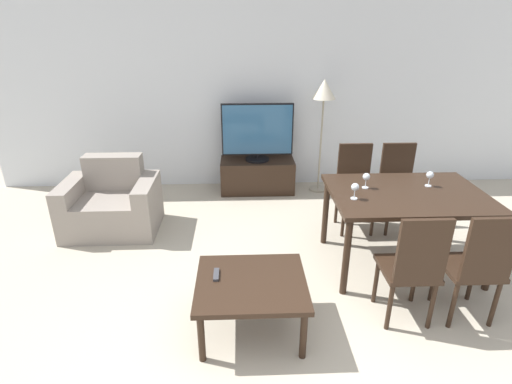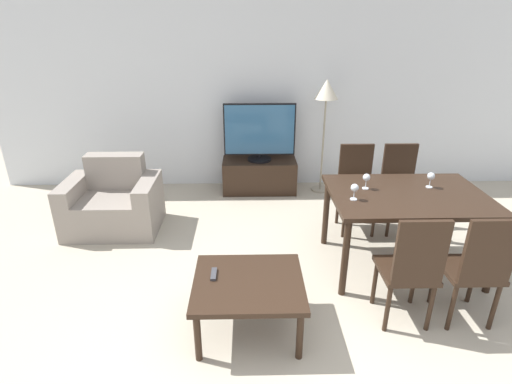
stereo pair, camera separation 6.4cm
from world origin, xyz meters
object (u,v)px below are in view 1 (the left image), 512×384
object	(u,v)px
dining_chair_near_right	(477,264)
remote_primary	(216,275)
dining_chair_far_left	(355,184)
dining_chair_far	(398,183)
tv	(257,132)
coffee_table	(251,287)
wine_glass_right	(355,188)
wine_glass_center	(430,176)
tv_stand	(257,175)
dining_chair_near	(413,265)
armchair	(112,205)
dining_table	(407,200)
wine_glass_left	(366,178)
floor_lamp	(324,97)

from	to	relation	value
dining_chair_near_right	remote_primary	xyz separation A→B (m)	(-1.95, 0.05, -0.08)
dining_chair_far_left	dining_chair_far	bearing A→B (deg)	0.00
dining_chair_far	tv	bearing A→B (deg)	144.70
coffee_table	dining_chair_far	distance (m)	2.36
tv	wine_glass_right	xyz separation A→B (m)	(0.75, -2.01, 0.03)
remote_primary	wine_glass_right	world-z (taller)	wine_glass_right
tv	dining_chair_far	xyz separation A→B (m)	(1.53, -1.08, -0.31)
tv	dining_chair_far	size ratio (longest dim) A/B	0.99
wine_glass_center	dining_chair_far_left	bearing A→B (deg)	125.97
tv_stand	wine_glass_right	xyz separation A→B (m)	(0.75, -2.01, 0.64)
tv	dining_chair_far_left	distance (m)	1.53
dining_chair_near	remote_primary	size ratio (longest dim) A/B	6.36
armchair	dining_chair_far_left	distance (m)	2.72
wine_glass_center	dining_chair_near_right	bearing A→B (deg)	-90.07
dining_table	wine_glass_center	distance (m)	0.33
dining_chair_near	wine_glass_center	bearing A→B (deg)	62.50
armchair	dining_chair_far_left	xyz separation A→B (m)	(2.71, -0.04, 0.23)
dining_chair_far_left	wine_glass_right	bearing A→B (deg)	-106.98
wine_glass_left	wine_glass_center	world-z (taller)	same
dining_chair_near_right	wine_glass_left	world-z (taller)	dining_chair_near_right
dining_chair_far	floor_lamp	distance (m)	1.48
floor_lamp	wine_glass_right	size ratio (longest dim) A/B	10.37
tv	coffee_table	xyz separation A→B (m)	(-0.16, -2.72, -0.45)
coffee_table	wine_glass_right	world-z (taller)	wine_glass_right
dining_table	dining_chair_far_left	size ratio (longest dim) A/B	1.46
dining_chair_near_right	wine_glass_left	bearing A→B (deg)	123.25
tv	coffee_table	world-z (taller)	tv
tv	floor_lamp	distance (m)	0.97
armchair	remote_primary	xyz separation A→B (m)	(1.25, -1.60, 0.15)
coffee_table	dining_table	bearing A→B (deg)	29.94
dining_chair_near	dining_chair_near_right	xyz separation A→B (m)	(0.49, 0.00, 0.00)
armchair	tv_stand	bearing A→B (deg)	31.92
floor_lamp	dining_chair_far_left	bearing A→B (deg)	-80.02
armchair	wine_glass_center	world-z (taller)	wine_glass_center
tv_stand	dining_chair_far_left	size ratio (longest dim) A/B	1.04
tv_stand	wine_glass_center	distance (m)	2.41
armchair	remote_primary	world-z (taller)	armchair
tv_stand	dining_chair_near	world-z (taller)	dining_chair_near
tv	dining_table	world-z (taller)	tv
tv_stand	dining_chair_far	size ratio (longest dim) A/B	1.04
dining_chair_near	wine_glass_left	world-z (taller)	dining_chair_near
remote_primary	wine_glass_left	distance (m)	1.66
tv	remote_primary	size ratio (longest dim) A/B	6.31
floor_lamp	remote_primary	distance (m)	3.04
dining_chair_far_left	floor_lamp	size ratio (longest dim) A/B	0.63
wine_glass_left	wine_glass_right	bearing A→B (deg)	-125.22
wine_glass_left	wine_glass_right	xyz separation A→B (m)	(-0.17, -0.24, 0.00)
wine_glass_right	coffee_table	bearing A→B (deg)	-142.42
dining_chair_far	wine_glass_right	size ratio (longest dim) A/B	6.53
armchair	dining_table	world-z (taller)	armchair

